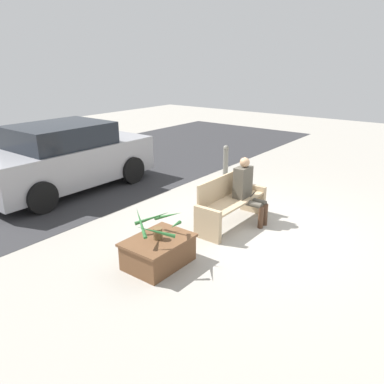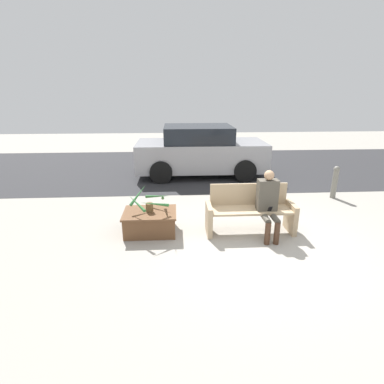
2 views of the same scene
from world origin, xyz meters
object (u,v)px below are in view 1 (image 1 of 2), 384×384
object	(u,v)px
parked_car	(66,158)
bollard_post	(226,160)
person_seated	(247,187)
potted_plant	(158,225)
bench	(230,202)
planter_box	(158,251)

from	to	relation	value
parked_car	bollard_post	size ratio (longest dim) A/B	4.85
person_seated	parked_car	bearing A→B (deg)	101.61
person_seated	potted_plant	xyz separation A→B (m)	(-2.23, 0.23, -0.04)
bench	person_seated	distance (m)	0.43
potted_plant	parked_car	distance (m)	4.39
person_seated	planter_box	distance (m)	2.30
person_seated	parked_car	size ratio (longest dim) A/B	0.31
bench	bollard_post	bearing A→B (deg)	34.07
bench	potted_plant	bearing A→B (deg)	178.70
parked_car	person_seated	bearing A→B (deg)	-78.39
potted_plant	planter_box	bearing A→B (deg)	162.35
bench	planter_box	distance (m)	1.96
parked_car	bollard_post	world-z (taller)	parked_car
bench	planter_box	world-z (taller)	bench
planter_box	parked_car	xyz separation A→B (m)	(1.33, 4.18, 0.55)
bench	person_seated	size ratio (longest dim) A/B	1.34
person_seated	planter_box	bearing A→B (deg)	173.91
bench	potted_plant	distance (m)	1.95
bench	planter_box	xyz separation A→B (m)	(-1.95, 0.05, -0.20)
bench	parked_car	bearing A→B (deg)	98.36
planter_box	bench	bearing A→B (deg)	-1.42
potted_plant	bollard_post	distance (m)	4.92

